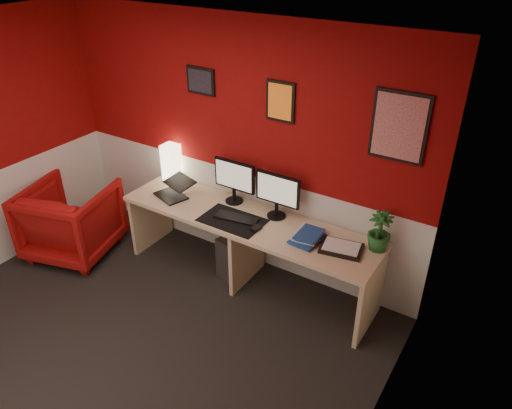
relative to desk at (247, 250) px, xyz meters
name	(u,v)px	position (x,y,z in m)	size (l,w,h in m)	color
ground	(119,354)	(-0.37, -1.41, -0.36)	(4.00, 3.50, 0.01)	black
ceiling	(58,49)	(-0.37, -1.41, 2.13)	(4.00, 3.50, 0.01)	white
wall_back	(234,147)	(-0.37, 0.34, 0.89)	(4.00, 0.01, 2.50)	maroon
wall_right	(360,341)	(1.63, -1.41, 0.89)	(0.01, 3.50, 2.50)	maroon
wainscot_back	(235,213)	(-0.37, 0.34, 0.14)	(4.00, 0.01, 1.00)	silver
desk	(247,250)	(0.00, 0.00, 0.00)	(2.60, 0.65, 0.73)	#D2BB86
shoji_lamp	(172,164)	(-1.10, 0.22, 0.56)	(0.16, 0.16, 0.40)	#FFE5B2
laptop	(170,187)	(-0.89, -0.06, 0.47)	(0.33, 0.23, 0.22)	black
monitor_left	(234,176)	(-0.28, 0.20, 0.66)	(0.45, 0.06, 0.58)	black
monitor_right	(277,189)	(0.22, 0.18, 0.66)	(0.45, 0.06, 0.58)	black
desk_mat	(232,220)	(-0.09, -0.10, 0.37)	(0.60, 0.38, 0.01)	black
keyboard	(237,218)	(-0.08, -0.06, 0.38)	(0.42, 0.14, 0.02)	black
mouse	(256,228)	(0.18, -0.13, 0.39)	(0.06, 0.10, 0.03)	black
book_bottom	(296,235)	(0.53, -0.01, 0.38)	(0.23, 0.31, 0.03)	navy
book_middle	(297,231)	(0.53, 0.01, 0.40)	(0.23, 0.31, 0.02)	silver
book_top	(299,231)	(0.56, -0.02, 0.43)	(0.20, 0.27, 0.03)	navy
zen_tray	(341,248)	(0.96, 0.00, 0.38)	(0.35, 0.25, 0.03)	black
potted_plant	(380,231)	(1.21, 0.18, 0.54)	(0.20, 0.20, 0.36)	#19591E
pc_tower	(238,252)	(-0.16, 0.08, -0.14)	(0.20, 0.45, 0.45)	#99999E
armchair	(72,220)	(-1.87, -0.57, 0.03)	(0.84, 0.87, 0.79)	#A80D0B
art_left	(201,81)	(-0.73, 0.33, 1.49)	(0.32, 0.02, 0.26)	black
art_center	(280,101)	(0.14, 0.33, 1.44)	(0.28, 0.02, 0.36)	orange
art_right	(399,127)	(1.20, 0.33, 1.42)	(0.44, 0.02, 0.56)	red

